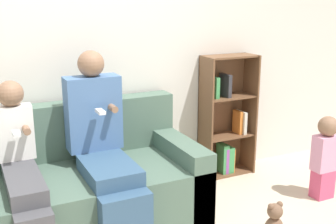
{
  "coord_description": "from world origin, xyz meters",
  "views": [
    {
      "loc": [
        -0.89,
        -2.42,
        1.71
      ],
      "look_at": [
        0.6,
        0.62,
        0.8
      ],
      "focal_mm": 45.0,
      "sensor_mm": 36.0,
      "label": 1
    }
  ],
  "objects_px": {
    "adult_seated": "(103,142)",
    "child_seated": "(22,170)",
    "couch": "(80,187)",
    "teddy_bear": "(274,223)",
    "bookshelf": "(226,123)",
    "toddler_standing": "(325,155)"
  },
  "relations": [
    {
      "from": "adult_seated",
      "to": "child_seated",
      "type": "xyz_separation_m",
      "value": [
        -0.59,
        -0.05,
        -0.1
      ]
    },
    {
      "from": "couch",
      "to": "teddy_bear",
      "type": "relative_size",
      "value": 6.12
    },
    {
      "from": "couch",
      "to": "child_seated",
      "type": "distance_m",
      "value": 0.53
    },
    {
      "from": "child_seated",
      "to": "bookshelf",
      "type": "relative_size",
      "value": 0.96
    },
    {
      "from": "child_seated",
      "to": "toddler_standing",
      "type": "relative_size",
      "value": 1.54
    },
    {
      "from": "adult_seated",
      "to": "child_seated",
      "type": "bearing_deg",
      "value": -175.41
    },
    {
      "from": "child_seated",
      "to": "couch",
      "type": "bearing_deg",
      "value": 19.13
    },
    {
      "from": "adult_seated",
      "to": "couch",
      "type": "bearing_deg",
      "value": 149.5
    },
    {
      "from": "child_seated",
      "to": "teddy_bear",
      "type": "distance_m",
      "value": 1.83
    },
    {
      "from": "toddler_standing",
      "to": "teddy_bear",
      "type": "distance_m",
      "value": 0.95
    },
    {
      "from": "couch",
      "to": "adult_seated",
      "type": "height_order",
      "value": "adult_seated"
    },
    {
      "from": "couch",
      "to": "child_seated",
      "type": "xyz_separation_m",
      "value": [
        -0.42,
        -0.15,
        0.28
      ]
    },
    {
      "from": "toddler_standing",
      "to": "teddy_bear",
      "type": "bearing_deg",
      "value": -156.72
    },
    {
      "from": "couch",
      "to": "teddy_bear",
      "type": "xyz_separation_m",
      "value": [
        1.2,
        -0.86,
        -0.16
      ]
    },
    {
      "from": "couch",
      "to": "toddler_standing",
      "type": "xyz_separation_m",
      "value": [
        2.04,
        -0.5,
        0.09
      ]
    },
    {
      "from": "child_seated",
      "to": "toddler_standing",
      "type": "bearing_deg",
      "value": -8.14
    },
    {
      "from": "toddler_standing",
      "to": "teddy_bear",
      "type": "xyz_separation_m",
      "value": [
        -0.84,
        -0.36,
        -0.25
      ]
    },
    {
      "from": "couch",
      "to": "teddy_bear",
      "type": "height_order",
      "value": "couch"
    },
    {
      "from": "child_seated",
      "to": "teddy_bear",
      "type": "relative_size",
      "value": 3.82
    },
    {
      "from": "child_seated",
      "to": "teddy_bear",
      "type": "height_order",
      "value": "child_seated"
    },
    {
      "from": "teddy_bear",
      "to": "toddler_standing",
      "type": "bearing_deg",
      "value": 23.28
    },
    {
      "from": "couch",
      "to": "bookshelf",
      "type": "relative_size",
      "value": 1.54
    }
  ]
}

